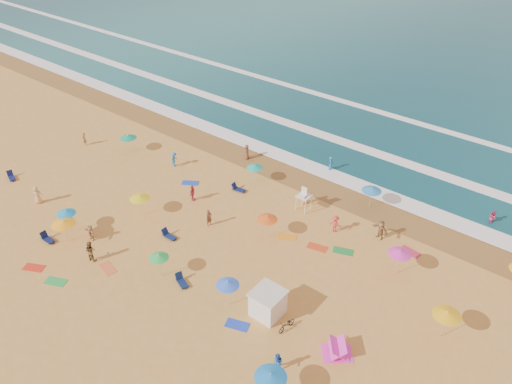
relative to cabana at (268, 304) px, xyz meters
The scene contains 12 objects.
ground 7.86m from the cabana, 148.63° to the left, with size 220.00×220.00×0.00m, color gold.
wet_sand 17.87m from the cabana, 111.89° to the left, with size 220.00×220.00×0.00m, color olive.
surf_foam 26.25m from the cabana, 104.69° to the left, with size 200.00×18.70×0.05m.
cabana is the anchor object (origin of this frame).
cabana_roof 1.06m from the cabana, ahead, with size 2.20×2.20×0.12m, color silver.
bicycle 2.01m from the cabana, ahead, with size 0.55×1.57×0.82m, color black.
lifeguard_stand 13.32m from the cabana, 112.90° to the left, with size 1.20×1.20×2.10m, color white, non-canonical shape.
beach_umbrellas 7.09m from the cabana, 143.64° to the left, with size 44.88×29.72×0.75m.
loungers 3.61m from the cabana, 164.43° to the left, with size 61.29×16.81×0.34m.
towels 5.57m from the cabana, 157.85° to the left, with size 31.19×22.04×0.03m.
popup_tents 15.75m from the cabana, 16.88° to the left, with size 21.17×11.26×1.20m.
beachgoers 10.50m from the cabana, 129.12° to the left, with size 48.96×26.51×2.10m.
Camera 1 is at (21.57, -24.14, 27.57)m, focal length 35.00 mm.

